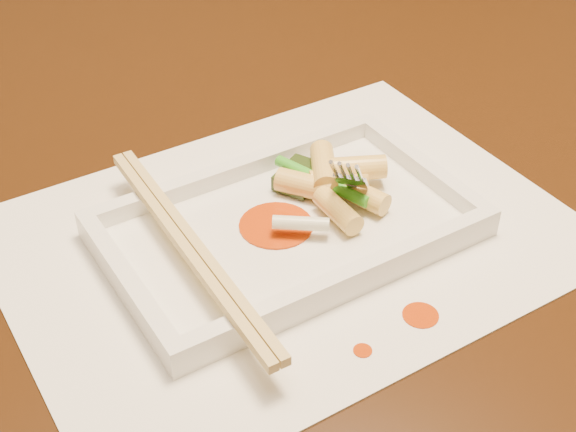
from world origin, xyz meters
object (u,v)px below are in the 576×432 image
chopstick_a (184,247)px  fork (358,101)px  plate_base (288,231)px  table (273,221)px  placemat (288,236)px

chopstick_a → fork: bearing=6.8°
plate_base → fork: 0.11m
fork → chopstick_a: bearing=-173.2°
plate_base → chopstick_a: 0.08m
table → plate_base: 0.18m
plate_base → chopstick_a: bearing=180.0°
chopstick_a → plate_base: bearing=0.0°
plate_base → chopstick_a: size_ratio=1.06×
table → plate_base: bearing=-116.3°
placemat → fork: fork is taller
placemat → chopstick_a: size_ratio=1.63×
table → chopstick_a: 0.24m
table → chopstick_a: (-0.15, -0.13, 0.13)m
plate_base → chopstick_a: (-0.08, 0.00, 0.02)m
table → chopstick_a: chopstick_a is taller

